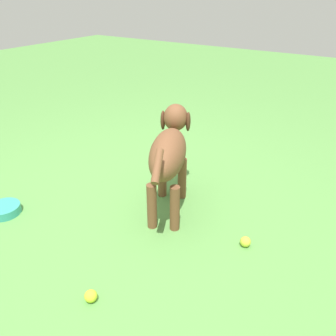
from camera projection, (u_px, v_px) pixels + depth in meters
ground at (135, 215)px, 2.37m from camera, size 14.00×14.00×0.00m
dog at (169, 151)px, 2.26m from camera, size 0.92×0.49×0.67m
tennis_ball_0 at (91, 296)px, 1.71m from camera, size 0.07×0.07×0.07m
tennis_ball_1 at (245, 242)px, 2.08m from camera, size 0.07×0.07×0.07m
water_bowl at (4, 210)px, 2.38m from camera, size 0.22×0.22×0.06m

